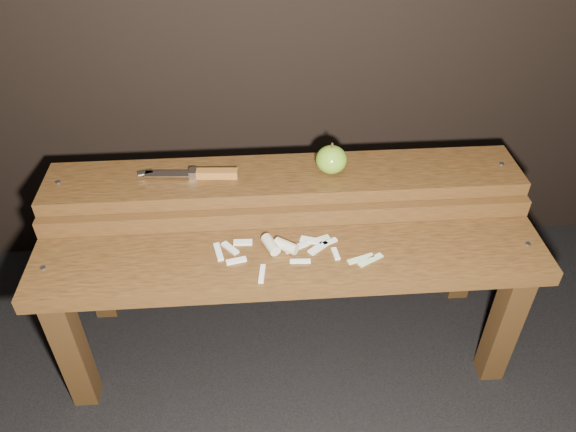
{
  "coord_description": "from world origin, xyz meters",
  "views": [
    {
      "loc": [
        -0.08,
        -0.99,
        1.3
      ],
      "look_at": [
        0.0,
        0.06,
        0.45
      ],
      "focal_mm": 35.0,
      "sensor_mm": 36.0,
      "label": 1
    }
  ],
  "objects": [
    {
      "name": "ground",
      "position": [
        0.0,
        0.0,
        0.0
      ],
      "size": [
        60.0,
        60.0,
        0.0
      ],
      "primitive_type": "plane",
      "color": "black"
    },
    {
      "name": "apple",
      "position": [
        0.12,
        0.17,
        0.54
      ],
      "size": [
        0.08,
        0.08,
        0.08
      ],
      "color": "olive",
      "rests_on": "bench_rear_tier"
    },
    {
      "name": "bench_front_tier",
      "position": [
        0.0,
        -0.06,
        0.35
      ],
      "size": [
        1.2,
        0.2,
        0.42
      ],
      "color": "#35200D",
      "rests_on": "ground"
    },
    {
      "name": "bench_rear_tier",
      "position": [
        0.0,
        0.17,
        0.41
      ],
      "size": [
        1.2,
        0.21,
        0.5
      ],
      "color": "#35200D",
      "rests_on": "ground"
    },
    {
      "name": "apple_scraps",
      "position": [
        -0.02,
        -0.03,
        0.43
      ],
      "size": [
        0.39,
        0.15,
        0.03
      ],
      "color": "beige",
      "rests_on": "bench_front_tier"
    },
    {
      "name": "knife",
      "position": [
        -0.2,
        0.17,
        0.51
      ],
      "size": [
        0.25,
        0.04,
        0.02
      ],
      "color": "brown",
      "rests_on": "bench_rear_tier"
    }
  ]
}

